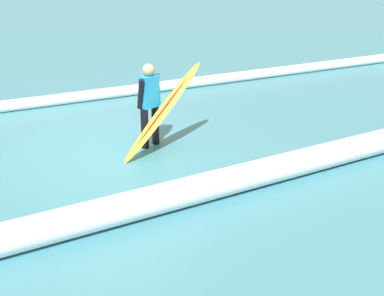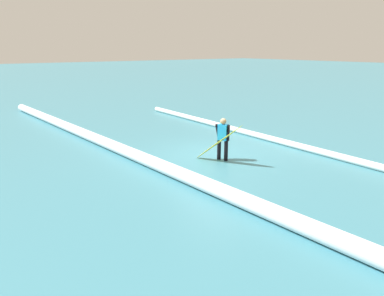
{
  "view_description": "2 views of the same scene",
  "coord_description": "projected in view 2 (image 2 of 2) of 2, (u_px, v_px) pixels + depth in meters",
  "views": [
    {
      "loc": [
        3.07,
        9.19,
        3.68
      ],
      "look_at": [
        -0.22,
        2.74,
        0.91
      ],
      "focal_mm": 52.46,
      "sensor_mm": 36.0,
      "label": 1
    },
    {
      "loc": [
        -9.8,
        8.29,
        3.93
      ],
      "look_at": [
        -1.08,
        1.84,
        0.83
      ],
      "focal_mm": 32.84,
      "sensor_mm": 36.0,
      "label": 2
    }
  ],
  "objects": [
    {
      "name": "ground_plane",
      "position": [
        214.0,
        155.0,
        13.4
      ],
      "size": [
        184.96,
        184.96,
        0.0
      ],
      "primitive_type": "plane",
      "color": "teal"
    },
    {
      "name": "surfer",
      "position": [
        223.0,
        137.0,
        12.55
      ],
      "size": [
        0.49,
        0.35,
        1.54
      ],
      "rotation": [
        0.0,
        0.0,
        0.39
      ],
      "color": "black",
      "rests_on": "ground_plane"
    },
    {
      "name": "surfboard",
      "position": [
        218.0,
        142.0,
        12.31
      ],
      "size": [
        1.85,
        0.83,
        1.5
      ],
      "color": "yellow",
      "rests_on": "ground_plane"
    },
    {
      "name": "wave_crest_foreground",
      "position": [
        312.0,
        150.0,
        13.62
      ],
      "size": [
        23.44,
        0.37,
        0.25
      ],
      "primitive_type": "cylinder",
      "rotation": [
        0.0,
        1.57,
        0.0
      ],
      "color": "white",
      "rests_on": "ground_plane"
    },
    {
      "name": "wave_crest_midground",
      "position": [
        121.0,
        149.0,
        13.4
      ],
      "size": [
        25.53,
        2.28,
        0.42
      ],
      "primitive_type": "cylinder",
      "rotation": [
        0.0,
        1.57,
        0.07
      ],
      "color": "white",
      "rests_on": "ground_plane"
    }
  ]
}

